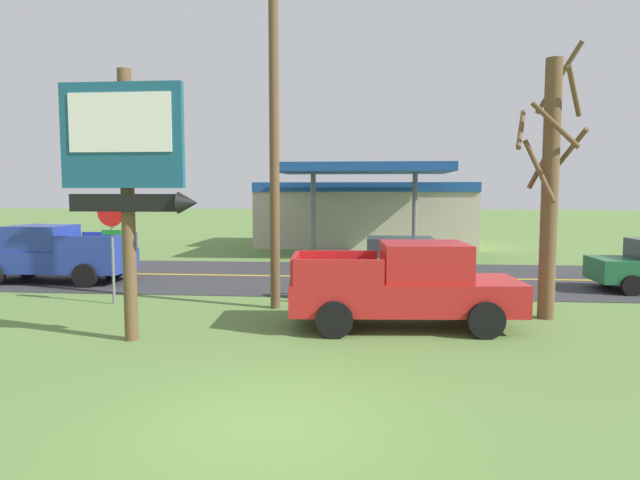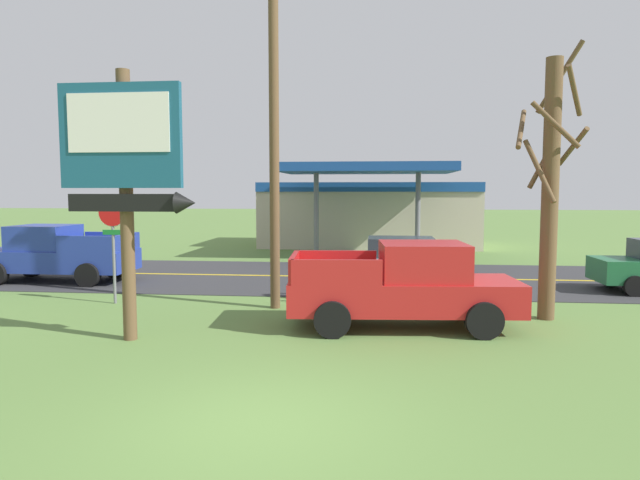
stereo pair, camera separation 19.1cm
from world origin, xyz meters
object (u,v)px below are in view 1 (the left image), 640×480
motel_sign (127,163)px  stop_sign (112,231)px  pickup_red_parked_on_lawn (407,286)px  utility_pole (274,108)px  pickup_blue_on_road (53,254)px  gas_station (365,212)px  bare_tree (550,182)px  car_silver_mid_lane (396,262)px

motel_sign → stop_sign: size_ratio=1.90×
pickup_red_parked_on_lawn → utility_pole: bearing=151.7°
utility_pole → pickup_red_parked_on_lawn: utility_pole is taller
utility_pole → pickup_blue_on_road: (-8.36, 3.53, -4.34)m
gas_station → pickup_blue_on_road: 17.61m
motel_sign → pickup_blue_on_road: (-5.96, 7.15, -2.74)m
bare_tree → pickup_blue_on_road: size_ratio=1.30×
bare_tree → gas_station: (-4.68, 18.20, -1.41)m
car_silver_mid_lane → motel_sign: bearing=-128.9°
utility_pole → gas_station: (2.18, 17.61, -3.36)m
motel_sign → stop_sign: (-2.17, 3.74, -1.67)m
motel_sign → gas_station: (4.58, 21.23, -1.76)m
gas_station → pickup_blue_on_road: bearing=-126.8°
bare_tree → car_silver_mid_lane: 5.96m
motel_sign → utility_pole: 4.64m
gas_station → pickup_blue_on_road: (-10.53, -14.08, -0.98)m
stop_sign → pickup_red_parked_on_lawn: bearing=-13.6°
gas_station → pickup_red_parked_on_lawn: bearing=-86.5°
stop_sign → bare_tree: bearing=-3.5°
pickup_red_parked_on_lawn → pickup_blue_on_road: size_ratio=1.03×
stop_sign → gas_station: size_ratio=0.25×
utility_pole → motel_sign: bearing=-123.5°
stop_sign → car_silver_mid_lane: 8.72m
car_silver_mid_lane → gas_station: bearing=94.8°
utility_pole → pickup_blue_on_road: bearing=157.1°
utility_pole → bare_tree: size_ratio=1.48×
stop_sign → car_silver_mid_lane: stop_sign is taller
pickup_red_parked_on_lawn → gas_station: bearing=93.5°
utility_pole → bare_tree: (6.86, -0.59, -1.96)m
utility_pole → pickup_red_parked_on_lawn: size_ratio=1.87×
utility_pole → gas_station: size_ratio=0.83×
bare_tree → car_silver_mid_lane: bearing=130.3°
bare_tree → stop_sign: bearing=176.5°
stop_sign → pickup_red_parked_on_lawn: 8.25m
bare_tree → pickup_blue_on_road: bare_tree is taller
bare_tree → pickup_red_parked_on_lawn: (-3.48, -1.23, -2.39)m
stop_sign → bare_tree: 11.53m
utility_pole → gas_station: 18.06m
motel_sign → car_silver_mid_lane: size_ratio=1.34×
motel_sign → gas_station: motel_sign is taller
motel_sign → bare_tree: size_ratio=0.83×
gas_station → pickup_red_parked_on_lawn: size_ratio=2.25×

